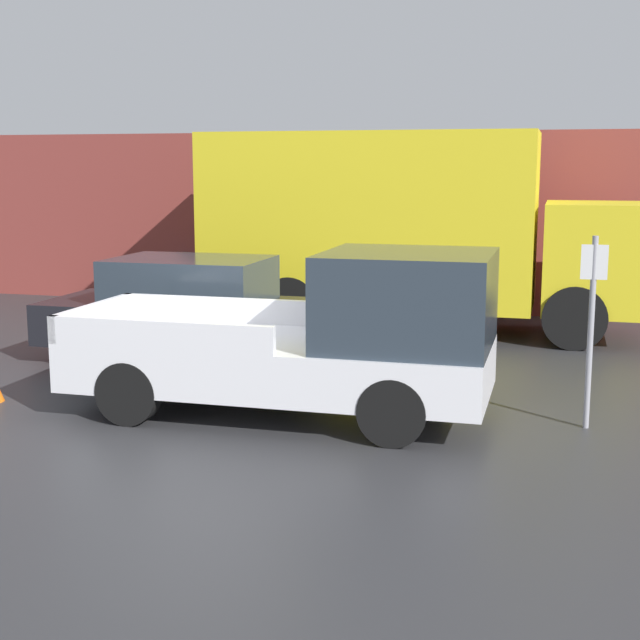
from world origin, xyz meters
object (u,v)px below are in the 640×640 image
newspaper_box (182,281)px  car (186,309)px  parking_sign (591,321)px  pickup_truck (322,341)px  delivery_truck (401,226)px

newspaper_box → car: bearing=-65.5°
car → parking_sign: bearing=-20.2°
newspaper_box → pickup_truck: bearing=-56.1°
pickup_truck → parking_sign: 3.18m
pickup_truck → parking_sign: parking_sign is taller
car → parking_sign: 6.48m
pickup_truck → delivery_truck: 6.17m
parking_sign → delivery_truck: bearing=119.6°
car → delivery_truck: 4.62m
pickup_truck → newspaper_box: size_ratio=5.21×
pickup_truck → delivery_truck: size_ratio=0.65×
car → pickup_truck: bearing=-41.7°
pickup_truck → parking_sign: size_ratio=2.27×
car → parking_sign: parking_sign is taller
car → delivery_truck: bearing=51.0°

